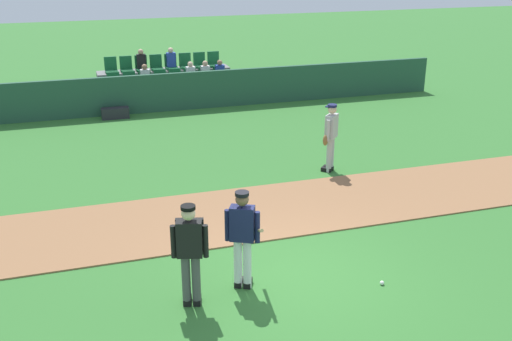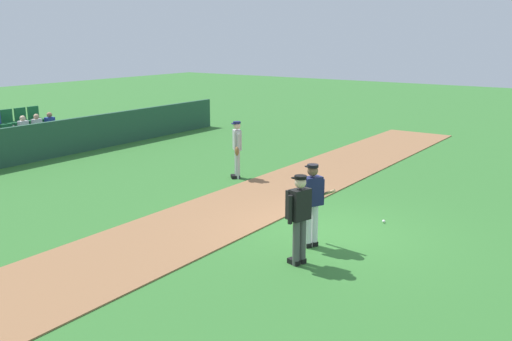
{
  "view_description": "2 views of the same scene",
  "coord_description": "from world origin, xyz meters",
  "px_view_note": "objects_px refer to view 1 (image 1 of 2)",
  "views": [
    {
      "loc": [
        -3.4,
        -8.62,
        5.49
      ],
      "look_at": [
        0.0,
        2.22,
        1.19
      ],
      "focal_mm": 42.15,
      "sensor_mm": 36.0,
      "label": 1
    },
    {
      "loc": [
        -10.52,
        -5.41,
        4.29
      ],
      "look_at": [
        -0.21,
        1.85,
        1.22
      ],
      "focal_mm": 39.04,
      "sensor_mm": 36.0,
      "label": 2
    }
  ],
  "objects_px": {
    "equipment_bag": "(115,113)",
    "runner_grey_jersey": "(331,135)",
    "baseball": "(382,283)",
    "batter_navy_jersey": "(243,236)",
    "umpire_home_plate": "(190,249)"
  },
  "relations": [
    {
      "from": "umpire_home_plate",
      "to": "baseball",
      "type": "height_order",
      "value": "umpire_home_plate"
    },
    {
      "from": "equipment_bag",
      "to": "runner_grey_jersey",
      "type": "bearing_deg",
      "value": -54.49
    },
    {
      "from": "batter_navy_jersey",
      "to": "umpire_home_plate",
      "type": "distance_m",
      "value": 0.97
    },
    {
      "from": "umpire_home_plate",
      "to": "runner_grey_jersey",
      "type": "xyz_separation_m",
      "value": [
        4.62,
        4.96,
        -0.04
      ]
    },
    {
      "from": "baseball",
      "to": "umpire_home_plate",
      "type": "bearing_deg",
      "value": 172.9
    },
    {
      "from": "umpire_home_plate",
      "to": "equipment_bag",
      "type": "height_order",
      "value": "umpire_home_plate"
    },
    {
      "from": "runner_grey_jersey",
      "to": "equipment_bag",
      "type": "xyz_separation_m",
      "value": [
        -4.81,
        6.74,
        -0.78
      ]
    },
    {
      "from": "batter_navy_jersey",
      "to": "equipment_bag",
      "type": "relative_size",
      "value": 1.96
    },
    {
      "from": "baseball",
      "to": "batter_navy_jersey",
      "type": "bearing_deg",
      "value": 164.13
    },
    {
      "from": "batter_navy_jersey",
      "to": "runner_grey_jersey",
      "type": "distance_m",
      "value": 5.98
    },
    {
      "from": "batter_navy_jersey",
      "to": "equipment_bag",
      "type": "height_order",
      "value": "batter_navy_jersey"
    },
    {
      "from": "baseball",
      "to": "equipment_bag",
      "type": "height_order",
      "value": "equipment_bag"
    },
    {
      "from": "umpire_home_plate",
      "to": "baseball",
      "type": "bearing_deg",
      "value": -7.1
    },
    {
      "from": "batter_navy_jersey",
      "to": "runner_grey_jersey",
      "type": "bearing_deg",
      "value": 51.96
    },
    {
      "from": "batter_navy_jersey",
      "to": "baseball",
      "type": "height_order",
      "value": "batter_navy_jersey"
    }
  ]
}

